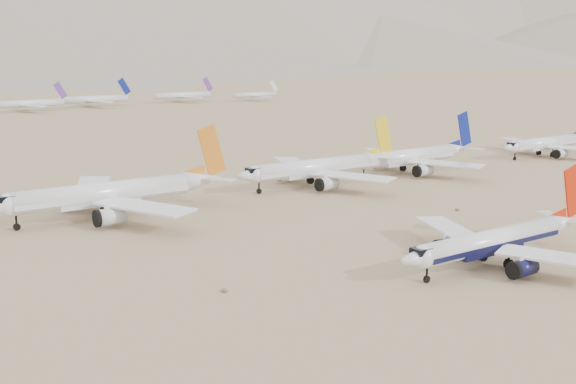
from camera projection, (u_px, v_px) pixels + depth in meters
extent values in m
plane|color=#8A6F50|center=(442.00, 279.00, 111.09)|extent=(7000.00, 7000.00, 0.00)
cylinder|color=silver|center=(491.00, 241.00, 117.01)|extent=(31.29, 3.70, 3.70)
cube|color=black|center=(491.00, 243.00, 117.10)|extent=(30.66, 3.75, 0.83)
sphere|color=silver|center=(423.00, 257.00, 108.13)|extent=(3.70, 3.70, 3.70)
cube|color=black|center=(421.00, 251.00, 107.61)|extent=(2.59, 2.40, 0.92)
cone|color=silver|center=(563.00, 223.00, 127.93)|extent=(7.82, 3.70, 3.70)
cube|color=silver|center=(560.00, 258.00, 109.74)|extent=(12.08, 19.04, 0.58)
cylinder|color=black|center=(524.00, 268.00, 110.34)|extent=(4.35, 2.66, 2.66)
cube|color=silver|center=(450.00, 229.00, 127.28)|extent=(12.08, 19.04, 0.58)
cube|color=silver|center=(551.00, 215.00, 131.58)|extent=(4.97, 6.49, 0.22)
cylinder|color=black|center=(448.00, 246.00, 122.63)|extent=(4.35, 2.66, 2.66)
cube|color=#B61C04|center=(572.00, 191.00, 128.09)|extent=(5.93, 0.30, 9.77)
cylinder|color=black|center=(427.00, 279.00, 109.39)|extent=(1.11, 0.46, 1.11)
cylinder|color=black|center=(508.00, 264.00, 116.38)|extent=(1.55, 0.92, 1.55)
cylinder|color=black|center=(483.00, 256.00, 120.51)|extent=(1.55, 0.92, 1.55)
cylinder|color=silver|center=(407.00, 157.00, 202.71)|extent=(34.13, 4.14, 4.14)
cube|color=silver|center=(407.00, 158.00, 202.82)|extent=(33.44, 4.20, 0.93)
sphere|color=silver|center=(361.00, 162.00, 193.03)|extent=(4.14, 4.14, 4.14)
cube|color=black|center=(359.00, 158.00, 192.45)|extent=(2.90, 2.69, 1.03)
cone|color=silver|center=(458.00, 149.00, 214.62)|extent=(8.53, 4.14, 4.14)
cube|color=silver|center=(446.00, 164.00, 194.75)|extent=(13.18, 20.77, 0.64)
cube|color=silver|center=(472.00, 149.00, 212.32)|extent=(5.42, 7.08, 0.25)
cylinder|color=silver|center=(424.00, 170.00, 195.41)|extent=(4.74, 2.98, 2.98)
cube|color=silver|center=(385.00, 153.00, 213.96)|extent=(13.18, 20.77, 0.64)
cube|color=silver|center=(452.00, 146.00, 218.61)|extent=(5.42, 7.08, 0.25)
cylinder|color=silver|center=(381.00, 162.00, 208.90)|extent=(4.74, 2.98, 2.98)
cube|color=navy|center=(464.00, 129.00, 214.79)|extent=(6.47, 0.33, 10.66)
cylinder|color=black|center=(364.00, 177.00, 194.44)|extent=(1.24, 0.52, 1.24)
cylinder|color=black|center=(418.00, 171.00, 201.98)|extent=(1.74, 1.03, 1.74)
cylinder|color=black|center=(403.00, 168.00, 206.61)|extent=(1.74, 1.03, 1.74)
cylinder|color=silver|center=(313.00, 167.00, 183.60)|extent=(35.02, 4.26, 4.26)
cube|color=silver|center=(313.00, 170.00, 183.70)|extent=(34.32, 4.32, 0.96)
sphere|color=silver|center=(255.00, 174.00, 173.66)|extent=(4.26, 4.26, 4.26)
cube|color=black|center=(253.00, 170.00, 173.06)|extent=(2.98, 2.77, 1.06)
cone|color=silver|center=(376.00, 159.00, 195.82)|extent=(8.75, 4.26, 4.26)
cube|color=silver|center=(352.00, 176.00, 175.42)|extent=(13.52, 21.31, 0.66)
cube|color=silver|center=(391.00, 158.00, 193.45)|extent=(5.56, 7.27, 0.26)
cylinder|color=silver|center=(328.00, 184.00, 176.10)|extent=(4.86, 3.06, 3.06)
cube|color=silver|center=(293.00, 163.00, 195.14)|extent=(13.52, 21.31, 0.66)
cube|color=silver|center=(371.00, 154.00, 199.91)|extent=(5.56, 7.27, 0.26)
cylinder|color=silver|center=(287.00, 174.00, 189.95)|extent=(4.86, 3.06, 3.06)
cube|color=yellow|center=(383.00, 136.00, 195.99)|extent=(6.64, 0.34, 10.94)
cylinder|color=black|center=(259.00, 191.00, 175.11)|extent=(1.28, 0.53, 1.28)
cylinder|color=black|center=(324.00, 184.00, 182.84)|extent=(1.79, 1.06, 1.79)
cylinder|color=black|center=(310.00, 181.00, 187.60)|extent=(1.79, 1.06, 1.79)
cylinder|color=silver|center=(103.00, 193.00, 149.53)|extent=(37.73, 4.61, 4.61)
cube|color=silver|center=(103.00, 196.00, 149.64)|extent=(36.97, 4.68, 1.04)
sphere|color=silver|center=(9.00, 205.00, 138.82)|extent=(4.61, 4.61, 4.61)
cube|color=black|center=(5.00, 199.00, 138.18)|extent=(3.23, 3.00, 1.15)
cone|color=silver|center=(202.00, 180.00, 162.70)|extent=(9.43, 4.61, 4.61)
cube|color=silver|center=(143.00, 207.00, 140.71)|extent=(14.57, 22.96, 0.71)
cube|color=silver|center=(219.00, 179.00, 160.14)|extent=(5.99, 7.83, 0.28)
cylinder|color=silver|center=(111.00, 217.00, 141.45)|extent=(5.24, 3.32, 3.32)
cube|color=silver|center=(93.00, 186.00, 161.98)|extent=(14.57, 22.96, 0.71)
cube|color=silver|center=(200.00, 174.00, 167.11)|extent=(5.99, 7.83, 0.28)
cylinder|color=silver|center=(78.00, 200.00, 156.38)|extent=(5.24, 3.32, 3.32)
cube|color=#C56818|center=(212.00, 150.00, 162.88)|extent=(7.15, 0.37, 11.78)
cylinder|color=black|center=(17.00, 227.00, 140.40)|extent=(1.38, 0.58, 1.38)
cylinder|color=black|center=(117.00, 215.00, 148.71)|extent=(1.94, 1.15, 1.94)
cylinder|color=black|center=(105.00, 210.00, 153.86)|extent=(1.94, 1.15, 1.94)
cylinder|color=silver|center=(544.00, 143.00, 233.99)|extent=(30.94, 3.74, 3.74)
cube|color=silver|center=(544.00, 145.00, 234.08)|extent=(30.32, 3.79, 0.84)
sphere|color=silver|center=(513.00, 147.00, 225.21)|extent=(3.74, 3.74, 3.74)
cube|color=black|center=(513.00, 144.00, 224.69)|extent=(2.62, 2.43, 0.93)
cylinder|color=silver|center=(561.00, 154.00, 227.37)|extent=(4.30, 2.69, 2.69)
cube|color=silver|center=(520.00, 141.00, 244.18)|extent=(11.95, 18.83, 0.58)
cube|color=silver|center=(572.00, 135.00, 248.40)|extent=(4.91, 6.42, 0.22)
cylinder|color=silver|center=(520.00, 148.00, 239.59)|extent=(4.30, 2.69, 2.69)
cylinder|color=black|center=(515.00, 158.00, 226.48)|extent=(1.12, 0.47, 1.12)
cylinder|color=black|center=(552.00, 154.00, 233.33)|extent=(1.57, 0.93, 1.57)
cylinder|color=black|center=(539.00, 153.00, 237.51)|extent=(1.57, 0.93, 1.57)
cylinder|color=silver|center=(27.00, 104.00, 393.58)|extent=(39.30, 3.88, 3.88)
cube|color=#612F86|center=(60.00, 90.00, 402.77)|extent=(7.83, 0.39, 9.86)
cube|color=silver|center=(33.00, 106.00, 385.57)|extent=(10.35, 18.09, 0.39)
cube|color=silver|center=(22.00, 103.00, 401.82)|extent=(10.35, 18.09, 0.39)
cylinder|color=silver|center=(93.00, 99.00, 423.21)|extent=(41.70, 4.12, 4.12)
cube|color=navy|center=(124.00, 86.00, 432.96)|extent=(8.31, 0.41, 10.46)
cube|color=silver|center=(100.00, 102.00, 414.71)|extent=(10.99, 19.20, 0.41)
cube|color=silver|center=(87.00, 99.00, 431.95)|extent=(10.99, 19.20, 0.41)
cylinder|color=silver|center=(183.00, 95.00, 459.81)|extent=(38.81, 3.83, 3.83)
cube|color=#612F86|center=(208.00, 84.00, 468.88)|extent=(7.73, 0.38, 9.73)
cube|color=silver|center=(190.00, 97.00, 451.90)|extent=(10.22, 17.86, 0.38)
cube|color=silver|center=(176.00, 95.00, 467.95)|extent=(10.22, 17.86, 0.38)
cylinder|color=silver|center=(255.00, 95.00, 470.17)|extent=(31.41, 3.10, 3.10)
cube|color=silver|center=(274.00, 86.00, 477.51)|extent=(6.26, 0.31, 7.88)
cube|color=silver|center=(262.00, 96.00, 463.77)|extent=(8.27, 14.46, 0.31)
cube|color=silver|center=(249.00, 95.00, 476.76)|extent=(8.27, 14.46, 0.31)
cone|color=slate|center=(315.00, 6.00, 2041.59)|extent=(1682.00, 1682.00, 290.00)
cone|color=slate|center=(426.00, 5.00, 2496.01)|extent=(2380.00, 2380.00, 350.00)
cone|color=slate|center=(382.00, 39.00, 1547.53)|extent=(900.00, 900.00, 100.00)
ellipsoid|color=brown|center=(224.00, 290.00, 105.28)|extent=(0.98, 0.98, 0.54)
ellipsoid|color=brown|center=(532.00, 250.00, 126.17)|extent=(0.84, 0.84, 0.46)
ellipsoid|color=brown|center=(457.00, 209.00, 157.34)|extent=(0.98, 0.98, 0.54)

